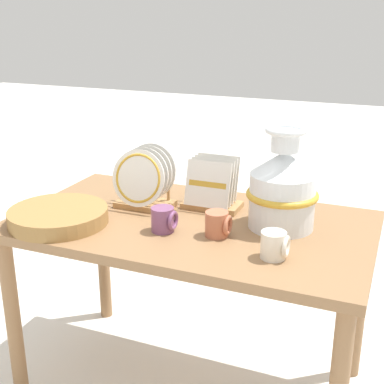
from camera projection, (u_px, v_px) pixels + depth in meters
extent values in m
plane|color=silver|center=(192.00, 384.00, 2.15)|extent=(14.00, 14.00, 0.00)
cube|color=olive|center=(192.00, 225.00, 1.92)|extent=(1.27, 0.73, 0.03)
cylinder|color=olive|center=(13.00, 321.00, 1.97)|extent=(0.06, 0.06, 0.67)
cylinder|color=olive|center=(103.00, 253.00, 2.52)|extent=(0.06, 0.06, 0.67)
cylinder|color=olive|center=(359.00, 302.00, 2.10)|extent=(0.06, 0.06, 0.67)
cylinder|color=silver|center=(282.00, 201.00, 1.83)|extent=(0.23, 0.23, 0.19)
cone|color=silver|center=(284.00, 163.00, 1.79)|extent=(0.23, 0.23, 0.08)
cylinder|color=silver|center=(285.00, 141.00, 1.76)|extent=(0.09, 0.09, 0.07)
torus|color=silver|center=(286.00, 130.00, 1.75)|extent=(0.14, 0.14, 0.02)
torus|color=gold|center=(282.00, 194.00, 1.83)|extent=(0.25, 0.25, 0.02)
cube|color=tan|center=(145.00, 204.00, 2.05)|extent=(0.22, 0.12, 0.02)
cylinder|color=tan|center=(133.00, 188.00, 2.10)|extent=(0.01, 0.01, 0.06)
cylinder|color=tan|center=(168.00, 193.00, 2.05)|extent=(0.01, 0.01, 0.06)
cylinder|color=white|center=(138.00, 178.00, 1.97)|extent=(0.21, 0.06, 0.21)
torus|color=gold|center=(138.00, 178.00, 1.96)|extent=(0.18, 0.06, 0.18)
cylinder|color=white|center=(142.00, 176.00, 1.99)|extent=(0.21, 0.06, 0.21)
cylinder|color=white|center=(146.00, 173.00, 2.02)|extent=(0.21, 0.06, 0.21)
cylinder|color=white|center=(150.00, 171.00, 2.05)|extent=(0.21, 0.06, 0.21)
cube|color=tan|center=(212.00, 205.00, 2.04)|extent=(0.22, 0.12, 0.02)
cylinder|color=tan|center=(198.00, 189.00, 2.10)|extent=(0.01, 0.01, 0.06)
cylinder|color=tan|center=(235.00, 194.00, 2.04)|extent=(0.01, 0.01, 0.06)
cube|color=white|center=(208.00, 184.00, 1.96)|extent=(0.17, 0.05, 0.17)
cube|color=white|center=(211.00, 182.00, 1.99)|extent=(0.17, 0.05, 0.17)
cube|color=white|center=(214.00, 179.00, 2.02)|extent=(0.17, 0.05, 0.17)
cube|color=white|center=(217.00, 177.00, 2.05)|extent=(0.17, 0.05, 0.17)
cube|color=gold|center=(207.00, 184.00, 1.96)|extent=(0.15, 0.01, 0.02)
cylinder|color=olive|center=(59.00, 222.00, 1.89)|extent=(0.35, 0.35, 0.01)
cylinder|color=olive|center=(59.00, 220.00, 1.89)|extent=(0.35, 0.35, 0.01)
cylinder|color=olive|center=(58.00, 217.00, 1.89)|extent=(0.35, 0.35, 0.01)
cylinder|color=olive|center=(58.00, 215.00, 1.88)|extent=(0.35, 0.35, 0.01)
cylinder|color=olive|center=(58.00, 213.00, 1.88)|extent=(0.35, 0.35, 0.01)
cylinder|color=olive|center=(58.00, 210.00, 1.88)|extent=(0.35, 0.35, 0.01)
cylinder|color=silver|center=(273.00, 245.00, 1.62)|extent=(0.08, 0.08, 0.09)
torus|color=silver|center=(286.00, 247.00, 1.60)|extent=(0.01, 0.07, 0.07)
cylinder|color=#7A4770|center=(163.00, 219.00, 1.82)|extent=(0.08, 0.08, 0.09)
torus|color=#7A4770|center=(173.00, 221.00, 1.80)|extent=(0.01, 0.07, 0.07)
cylinder|color=#B76647|center=(217.00, 224.00, 1.78)|extent=(0.08, 0.08, 0.09)
torus|color=#B76647|center=(228.00, 225.00, 1.76)|extent=(0.01, 0.07, 0.07)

